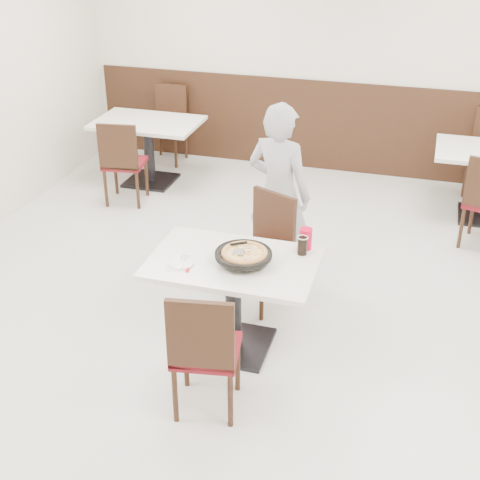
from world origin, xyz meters
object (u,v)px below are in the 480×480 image
(bg_chair_left_near, at_px, (125,161))
(chair_near, at_px, (206,348))
(main_table, at_px, (233,305))
(diner_person, at_px, (279,194))
(cola_glass, at_px, (302,246))
(red_cup, at_px, (306,239))
(bg_chair_left_far, at_px, (167,126))
(chair_far, at_px, (259,253))
(pizza_pan, at_px, (243,258))
(side_plate, at_px, (181,263))
(pizza, at_px, (245,255))
(bg_table_left, at_px, (149,152))

(bg_chair_left_near, bearing_deg, chair_near, -64.36)
(main_table, bearing_deg, diner_person, 86.96)
(cola_glass, relative_size, red_cup, 0.81)
(main_table, bearing_deg, red_cup, 35.56)
(chair_near, bearing_deg, red_cup, 57.48)
(diner_person, xyz_separation_m, bg_chair_left_far, (-2.01, 2.39, -0.32))
(main_table, distance_m, bg_chair_left_far, 4.04)
(chair_far, bearing_deg, diner_person, -69.62)
(diner_person, bearing_deg, pizza_pan, 106.26)
(pizza_pan, relative_size, cola_glass, 2.48)
(main_table, height_order, red_cup, red_cup)
(cola_glass, bearing_deg, diner_person, 113.42)
(pizza_pan, relative_size, red_cup, 2.02)
(chair_near, relative_size, side_plate, 5.32)
(chair_far, bearing_deg, side_plate, 90.12)
(pizza, bearing_deg, pizza_pan, -110.76)
(side_plate, bearing_deg, red_cup, 31.19)
(cola_glass, bearing_deg, pizza, -146.89)
(bg_chair_left_near, bearing_deg, main_table, -57.43)
(chair_far, distance_m, pizza, 0.73)
(pizza, distance_m, bg_chair_left_near, 3.03)
(pizza_pan, relative_size, bg_chair_left_near, 0.34)
(chair_far, relative_size, pizza_pan, 2.94)
(pizza_pan, distance_m, red_cup, 0.51)
(side_plate, relative_size, red_cup, 1.12)
(pizza_pan, bearing_deg, main_table, 169.70)
(pizza, bearing_deg, main_table, 178.21)
(chair_far, relative_size, bg_chair_left_far, 1.00)
(side_plate, distance_m, cola_glass, 0.88)
(chair_near, xyz_separation_m, cola_glass, (0.43, 0.92, 0.34))
(bg_chair_left_near, xyz_separation_m, bg_chair_left_far, (-0.03, 1.29, 0.00))
(side_plate, bearing_deg, chair_far, 65.53)
(main_table, xyz_separation_m, bg_chair_left_near, (-1.92, 2.24, 0.10))
(red_cup, xyz_separation_m, bg_table_left, (-2.35, 2.51, -0.45))
(chair_far, height_order, pizza, chair_far)
(pizza_pan, bearing_deg, bg_chair_left_near, 131.59)
(main_table, relative_size, diner_person, 0.75)
(red_cup, bearing_deg, main_table, -144.44)
(red_cup, bearing_deg, bg_chair_left_near, 141.18)
(bg_chair_left_far, bearing_deg, main_table, 119.15)
(bg_table_left, bearing_deg, pizza_pan, -55.25)
(chair_near, bearing_deg, pizza, 75.67)
(side_plate, relative_size, cola_glass, 1.37)
(chair_near, xyz_separation_m, pizza_pan, (0.06, 0.66, 0.32))
(cola_glass, bearing_deg, red_cup, 85.95)
(chair_far, xyz_separation_m, bg_chair_left_far, (-1.97, 2.89, 0.00))
(chair_near, distance_m, cola_glass, 1.07)
(cola_glass, bearing_deg, bg_table_left, 132.10)
(chair_near, height_order, bg_chair_left_near, same)
(bg_chair_left_far, bearing_deg, cola_glass, 126.33)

